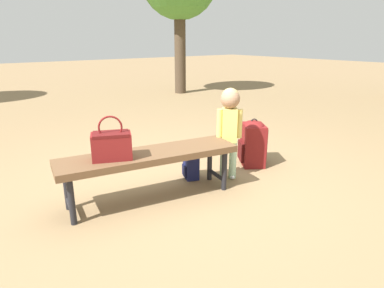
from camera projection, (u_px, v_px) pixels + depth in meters
name	position (u px, v px, depth m)	size (l,w,h in m)	color
ground_plane	(178.00, 186.00, 3.34)	(40.00, 40.00, 0.00)	#8C704C
park_bench	(149.00, 158.00, 2.97)	(1.65, 0.68, 0.45)	brown
handbag	(112.00, 144.00, 2.75)	(0.37, 0.29, 0.37)	maroon
child_standing	(230.00, 120.00, 3.36)	(0.21, 0.19, 0.95)	#B2D8B2
backpack_large	(253.00, 142.00, 3.84)	(0.38, 0.40, 0.55)	maroon
backpack_small	(191.00, 165.00, 3.50)	(0.19, 0.21, 0.30)	#191E4C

